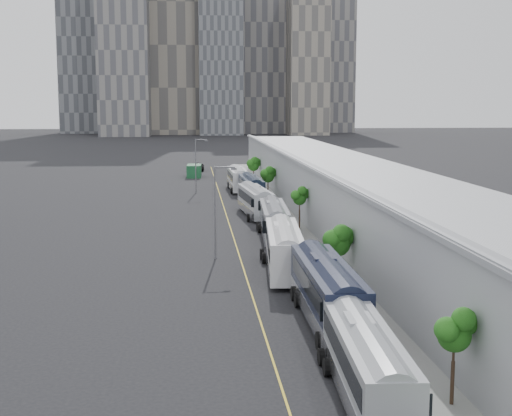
{
  "coord_description": "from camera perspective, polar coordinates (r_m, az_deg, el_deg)",
  "views": [
    {
      "loc": [
        -5.74,
        -24.4,
        13.74
      ],
      "look_at": [
        0.93,
        49.48,
        3.0
      ],
      "focal_mm": 50.0,
      "sensor_mm": 36.0,
      "label": 1
    }
  ],
  "objects": [
    {
      "name": "tree_4",
      "position": [
        133.03,
        -0.2,
        3.57
      ],
      "size": [
        2.18,
        2.18,
        4.02
      ],
      "color": "black",
      "rests_on": "ground"
    },
    {
      "name": "tree_1",
      "position": [
        57.16,
        6.54,
        -2.54
      ],
      "size": [
        2.1,
        2.1,
        4.17
      ],
      "color": "black",
      "rests_on": "ground"
    },
    {
      "name": "street_lamp_far",
      "position": [
        112.44,
        -4.75,
        3.71
      ],
      "size": [
        2.04,
        0.22,
        8.47
      ],
      "color": "#59595E",
      "rests_on": "ground"
    },
    {
      "name": "tree_0",
      "position": [
        33.95,
        15.59,
        -9.49
      ],
      "size": [
        1.56,
        1.56,
        4.42
      ],
      "color": "black",
      "rests_on": "ground"
    },
    {
      "name": "suv",
      "position": [
        150.44,
        -4.72,
        3.29
      ],
      "size": [
        2.98,
        6.07,
        1.66
      ],
      "primitive_type": "imported",
      "rotation": [
        0.0,
        0.0,
        -0.04
      ],
      "color": "black",
      "rests_on": "ground"
    },
    {
      "name": "bus_3",
      "position": [
        73.99,
        1.46,
        -1.24
      ],
      "size": [
        3.26,
        12.73,
        3.69
      ],
      "rotation": [
        0.0,
        0.0,
        -0.06
      ],
      "color": "gray",
      "rests_on": "ground"
    },
    {
      "name": "shipping_container",
      "position": [
        137.65,
        -4.97,
        2.98
      ],
      "size": [
        2.91,
        5.87,
        2.37
      ],
      "primitive_type": "cube",
      "rotation": [
        0.0,
        0.0,
        -0.04
      ],
      "color": "#154525",
      "rests_on": "ground"
    },
    {
      "name": "tree_2",
      "position": [
        78.61,
        3.51,
        0.89
      ],
      "size": [
        1.5,
        1.5,
        4.53
      ],
      "color": "black",
      "rests_on": "ground"
    },
    {
      "name": "bus_4",
      "position": [
        88.79,
        -0.04,
        0.36
      ],
      "size": [
        3.65,
        12.92,
        3.73
      ],
      "rotation": [
        0.0,
        0.0,
        0.09
      ],
      "color": "#A1A4AB",
      "rests_on": "ground"
    },
    {
      "name": "skyline",
      "position": [
        350.54,
        -4.82,
        14.29
      ],
      "size": [
        145.0,
        64.0,
        120.0
      ],
      "color": "slate",
      "rests_on": "ground"
    },
    {
      "name": "depot",
      "position": [
        82.22,
        8.05,
        1.01
      ],
      "size": [
        12.45,
        160.4,
        7.2
      ],
      "color": "gray",
      "rests_on": "ground"
    },
    {
      "name": "street_lamp_near",
      "position": [
        63.63,
        -3.12,
        0.21
      ],
      "size": [
        2.04,
        0.22,
        8.37
      ],
      "color": "#59595E",
      "rests_on": "ground"
    },
    {
      "name": "tree_3",
      "position": [
        108.67,
        0.96,
        2.71
      ],
      "size": [
        1.99,
        1.99,
        4.29
      ],
      "color": "black",
      "rests_on": "ground"
    },
    {
      "name": "bus_6",
      "position": [
        115.41,
        -1.47,
        2.19
      ],
      "size": [
        2.86,
        12.83,
        3.73
      ],
      "rotation": [
        0.0,
        0.0,
        0.02
      ],
      "color": "white",
      "rests_on": "ground"
    },
    {
      "name": "sidewalk",
      "position": [
        81.91,
        5.28,
        -1.41
      ],
      "size": [
        10.0,
        170.0,
        0.12
      ],
      "primitive_type": "cube",
      "color": "gray",
      "rests_on": "ground"
    },
    {
      "name": "bus_0",
      "position": [
        34.44,
        8.76,
        -12.64
      ],
      "size": [
        3.11,
        12.45,
        3.61
      ],
      "rotation": [
        0.0,
        0.0,
        -0.05
      ],
      "color": "#95999E",
      "rests_on": "ground"
    },
    {
      "name": "lane_line",
      "position": [
        80.69,
        -2.07,
        -1.56
      ],
      "size": [
        0.12,
        160.0,
        0.02
      ],
      "primitive_type": "cube",
      "color": "gold",
      "rests_on": "ground"
    },
    {
      "name": "bus_2",
      "position": [
        58.95,
        2.24,
        -3.62
      ],
      "size": [
        3.71,
        13.4,
        3.87
      ],
      "rotation": [
        0.0,
        0.0,
        -0.08
      ],
      "color": "white",
      "rests_on": "ground"
    },
    {
      "name": "bus_1",
      "position": [
        45.72,
        5.7,
        -7.07
      ],
      "size": [
        3.06,
        13.85,
        4.04
      ],
      "rotation": [
        0.0,
        0.0,
        -0.01
      ],
      "color": "black",
      "rests_on": "ground"
    },
    {
      "name": "bus_5",
      "position": [
        102.98,
        -0.37,
        1.43
      ],
      "size": [
        2.91,
        12.49,
        3.63
      ],
      "rotation": [
        0.0,
        0.0,
        0.03
      ],
      "color": "black",
      "rests_on": "ground"
    }
  ]
}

